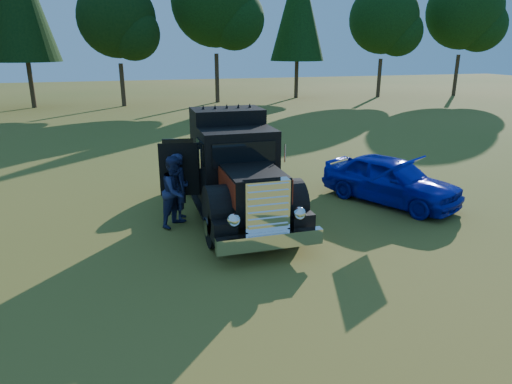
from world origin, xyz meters
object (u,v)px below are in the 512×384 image
(hotrod_coupe, at_px, (390,179))
(diamond_t_truck, at_px, (234,172))
(spectator_near, at_px, (180,187))
(spectator_far, at_px, (176,191))

(hotrod_coupe, bearing_deg, diamond_t_truck, 176.52)
(spectator_near, height_order, spectator_far, spectator_far)
(diamond_t_truck, relative_size, spectator_near, 3.70)
(diamond_t_truck, bearing_deg, spectator_near, 178.98)
(diamond_t_truck, height_order, hotrod_coupe, diamond_t_truck)
(diamond_t_truck, distance_m, spectator_near, 1.61)
(spectator_near, xyz_separation_m, spectator_far, (-0.16, -0.41, 0.02))
(hotrod_coupe, height_order, spectator_far, spectator_far)
(hotrod_coupe, relative_size, spectator_far, 2.39)
(diamond_t_truck, relative_size, hotrod_coupe, 1.52)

